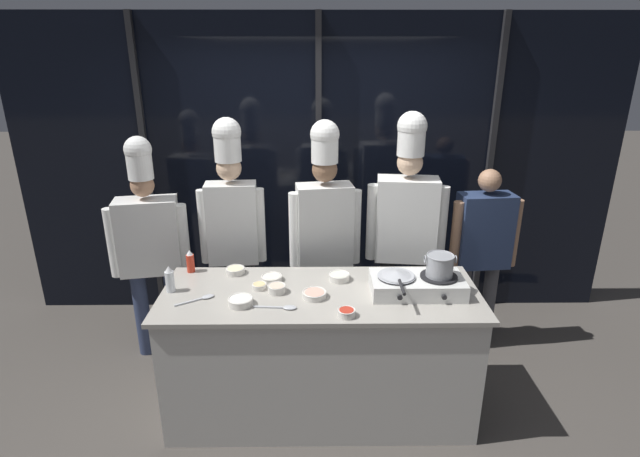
{
  "coord_description": "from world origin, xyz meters",
  "views": [
    {
      "loc": [
        -0.03,
        -2.9,
        2.44
      ],
      "look_at": [
        0.0,
        0.25,
        1.27
      ],
      "focal_mm": 28.0,
      "sensor_mm": 36.0,
      "label": 1
    }
  ],
  "objects": [
    {
      "name": "ground_plane",
      "position": [
        0.0,
        0.0,
        0.0
      ],
      "size": [
        24.0,
        24.0,
        0.0
      ],
      "primitive_type": "plane",
      "color": "#47423D"
    },
    {
      "name": "window_wall_back",
      "position": [
        0.0,
        1.52,
        1.35
      ],
      "size": [
        5.43,
        0.09,
        2.7
      ],
      "color": "black",
      "rests_on": "ground_plane"
    },
    {
      "name": "demo_counter",
      "position": [
        0.0,
        0.0,
        0.46
      ],
      "size": [
        2.08,
        0.79,
        0.92
      ],
      "color": "beige",
      "rests_on": "ground_plane"
    },
    {
      "name": "portable_stove",
      "position": [
        0.62,
        -0.01,
        0.98
      ],
      "size": [
        0.6,
        0.33,
        0.12
      ],
      "color": "silver",
      "rests_on": "demo_counter"
    },
    {
      "name": "frying_pan",
      "position": [
        0.49,
        -0.02,
        1.06
      ],
      "size": [
        0.24,
        0.42,
        0.04
      ],
      "color": "#ADAFB5",
      "rests_on": "portable_stove"
    },
    {
      "name": "stock_pot",
      "position": [
        0.76,
        -0.01,
        1.12
      ],
      "size": [
        0.2,
        0.18,
        0.15
      ],
      "color": "#93969B",
      "rests_on": "portable_stove"
    },
    {
      "name": "squeeze_bottle_clear",
      "position": [
        -0.98,
        0.02,
        1.01
      ],
      "size": [
        0.06,
        0.06,
        0.18
      ],
      "color": "white",
      "rests_on": "demo_counter"
    },
    {
      "name": "squeeze_bottle_chili",
      "position": [
        -0.91,
        0.32,
        1.0
      ],
      "size": [
        0.06,
        0.06,
        0.17
      ],
      "color": "red",
      "rests_on": "demo_counter"
    },
    {
      "name": "prep_bowl_shrimp",
      "position": [
        -0.04,
        -0.07,
        0.94
      ],
      "size": [
        0.16,
        0.16,
        0.04
      ],
      "color": "silver",
      "rests_on": "demo_counter"
    },
    {
      "name": "prep_bowl_ginger",
      "position": [
        -0.4,
        0.05,
        0.94
      ],
      "size": [
        0.1,
        0.1,
        0.04
      ],
      "color": "silver",
      "rests_on": "demo_counter"
    },
    {
      "name": "prep_bowl_chili_flakes",
      "position": [
        0.15,
        -0.31,
        0.95
      ],
      "size": [
        0.11,
        0.11,
        0.04
      ],
      "color": "silver",
      "rests_on": "demo_counter"
    },
    {
      "name": "prep_bowl_bean_sprouts",
      "position": [
        0.13,
        0.18,
        0.95
      ],
      "size": [
        0.14,
        0.14,
        0.05
      ],
      "color": "silver",
      "rests_on": "demo_counter"
    },
    {
      "name": "prep_bowl_rice",
      "position": [
        -0.5,
        -0.16,
        0.95
      ],
      "size": [
        0.16,
        0.16,
        0.05
      ],
      "color": "silver",
      "rests_on": "demo_counter"
    },
    {
      "name": "prep_bowl_noodles",
      "position": [
        -0.6,
        0.29,
        0.95
      ],
      "size": [
        0.13,
        0.13,
        0.04
      ],
      "color": "silver",
      "rests_on": "demo_counter"
    },
    {
      "name": "prep_bowl_chicken",
      "position": [
        -0.28,
        -0.0,
        0.95
      ],
      "size": [
        0.12,
        0.12,
        0.05
      ],
      "color": "silver",
      "rests_on": "demo_counter"
    },
    {
      "name": "prep_bowl_garlic",
      "position": [
        -0.33,
        0.17,
        0.94
      ],
      "size": [
        0.14,
        0.14,
        0.04
      ],
      "color": "silver",
      "rests_on": "demo_counter"
    },
    {
      "name": "serving_spoon_slotted",
      "position": [
        -0.22,
        -0.21,
        0.93
      ],
      "size": [
        0.27,
        0.06,
        0.02
      ],
      "color": "#B2B5BA",
      "rests_on": "demo_counter"
    },
    {
      "name": "serving_spoon_solid",
      "position": [
        -0.75,
        -0.09,
        0.93
      ],
      "size": [
        0.24,
        0.16,
        0.02
      ],
      "color": "#B2B5BA",
      "rests_on": "demo_counter"
    },
    {
      "name": "chef_head",
      "position": [
        -1.33,
        0.72,
        1.01
      ],
      "size": [
        0.6,
        0.32,
        1.81
      ],
      "rotation": [
        0.0,
        0.0,
        3.32
      ],
      "color": "#2D3856",
      "rests_on": "ground_plane"
    },
    {
      "name": "chef_sous",
      "position": [
        -0.68,
        0.78,
        1.16
      ],
      "size": [
        0.51,
        0.23,
        1.94
      ],
      "rotation": [
        0.0,
        0.0,
        3.21
      ],
      "color": "#232326",
      "rests_on": "ground_plane"
    },
    {
      "name": "chef_line",
      "position": [
        0.04,
        0.73,
        1.13
      ],
      "size": [
        0.55,
        0.28,
        1.93
      ],
      "rotation": [
        0.0,
        0.0,
        3.28
      ],
      "color": "#232326",
      "rests_on": "ground_plane"
    },
    {
      "name": "chef_pastry",
      "position": [
        0.68,
        0.78,
        1.14
      ],
      "size": [
        0.62,
        0.3,
        1.98
      ],
      "rotation": [
        0.0,
        0.0,
        3.03
      ],
      "color": "#232326",
      "rests_on": "ground_plane"
    },
    {
      "name": "person_guest",
      "position": [
        1.31,
        0.8,
        0.93
      ],
      "size": [
        0.56,
        0.26,
        1.54
      ],
      "rotation": [
        0.0,
        0.0,
        3.23
      ],
      "color": "#4C4C51",
      "rests_on": "ground_plane"
    }
  ]
}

